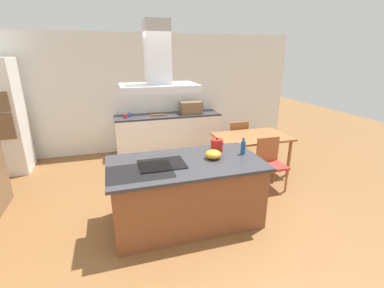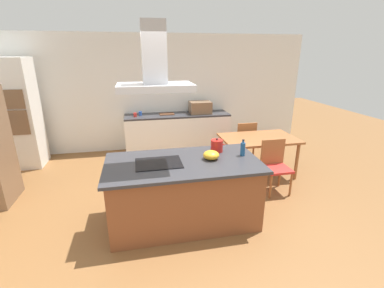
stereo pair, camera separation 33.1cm
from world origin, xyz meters
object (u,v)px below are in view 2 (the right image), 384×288
Objects in this scene: countertop_microwave at (200,107)px; chair_facing_island at (275,163)px; cooktop at (159,163)px; wall_oven_stack at (18,114)px; tea_kettle at (217,146)px; range_hood at (155,69)px; coffee_mug_blue at (140,113)px; dining_table at (259,142)px; mixing_bowl at (211,155)px; coffee_mug_red at (135,115)px; chair_facing_back_wall at (245,139)px; cutting_board at (167,114)px; olive_oil_bottle at (243,149)px.

countertop_microwave reaches higher than chair_facing_island.
wall_oven_stack reaches higher than cooktop.
tea_kettle is 0.25× the size of range_hood.
coffee_mug_blue is 2.77m from dining_table.
wall_oven_stack is at bearing 145.59° from tea_kettle.
range_hood is at bearing -45.78° from wall_oven_stack.
mixing_bowl is 2.44× the size of coffee_mug_blue.
chair_facing_island is (2.28, -2.25, -0.44)m from coffee_mug_red.
chair_facing_island is (2.16, -2.37, -0.44)m from coffee_mug_blue.
wall_oven_stack is at bearing 170.70° from chair_facing_back_wall.
wall_oven_stack is (-3.45, 2.37, 0.11)m from tea_kettle.
cooktop is 3.14m from countertop_microwave.
coffee_mug_blue reaches higher than dining_table.
mixing_bowl is 2.94m from cutting_board.
mixing_bowl is 0.25× the size of chair_facing_island.
cutting_board is (0.73, 0.11, -0.04)m from coffee_mug_red.
cutting_board is 0.38× the size of chair_facing_island.
tea_kettle is 0.97× the size of olive_oil_bottle.
mixing_bowl is 0.24× the size of range_hood.
cooktop is at bearing -148.44° from dining_table.
range_hood is at bearing -113.48° from countertop_microwave.
olive_oil_bottle is 0.11× the size of wall_oven_stack.
range_hood is (-0.72, -0.01, 1.14)m from mixing_bowl.
cooktop is 2.54× the size of olive_oil_bottle.
cutting_board is at bearing 176.41° from countertop_microwave.
wall_oven_stack is at bearing 155.56° from chair_facing_island.
chair_facing_island is at bearing -90.00° from chair_facing_back_wall.
dining_table is at bearing 55.31° from olive_oil_bottle.
tea_kettle is 1.44m from range_hood.
cooktop is 1.20× the size of countertop_microwave.
coffee_mug_blue is at bearing 93.08° from range_hood.
range_hood is at bearing -164.24° from chair_facing_island.
cutting_board is 3.20m from range_hood.
cooktop is 3.70m from wall_oven_stack.
range_hood is at bearing -98.79° from cutting_board.
chair_facing_island is (4.58, -2.08, -0.59)m from wall_oven_stack.
olive_oil_bottle is (1.19, 0.05, 0.09)m from cooktop.
olive_oil_bottle is 4.57m from wall_oven_stack.
wall_oven_stack is at bearing -174.65° from cutting_board.
tea_kettle reaches higher than cutting_board.
chair_facing_back_wall is at bearing 66.13° from olive_oil_bottle.
coffee_mug_red is (-0.27, 2.82, 0.04)m from cooktop.
cutting_board is at bearing 123.26° from chair_facing_island.
coffee_mug_blue is 3.24m from chair_facing_island.
chair_facing_back_wall is at bearing 90.00° from chair_facing_island.
coffee_mug_red is 0.17m from coffee_mug_blue.
tea_kettle is at bearing -139.86° from dining_table.
coffee_mug_red is (-1.15, 2.54, -0.04)m from tea_kettle.
olive_oil_bottle is at bearing -91.29° from countertop_microwave.
olive_oil_bottle reaches higher than coffee_mug_blue.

